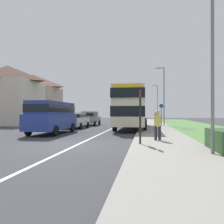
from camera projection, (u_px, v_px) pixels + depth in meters
ground_plane at (77, 145)px, 10.47m from camera, size 120.00×120.00×0.00m
lane_marking_centre at (106, 131)px, 18.38m from camera, size 0.14×60.00×0.01m
pavement_near_side at (159, 133)px, 15.77m from camera, size 3.20×68.00×0.12m
grass_verge_seaward at (223, 135)px, 15.13m from camera, size 6.00×68.00×0.08m
double_decker_bus at (132, 107)px, 21.11m from camera, size 2.80×10.69×3.70m
parked_van_blue at (52, 115)px, 16.21m from camera, size 2.11×5.44×2.33m
parked_car_white at (75, 120)px, 21.92m from camera, size 1.97×4.14×1.56m
parked_car_grey at (90, 118)px, 27.02m from camera, size 1.94×4.26×1.70m
pedestrian_at_stop at (158, 124)px, 11.39m from camera, size 0.34×0.34×1.67m
pedestrian_walking_away at (156, 118)px, 23.76m from camera, size 0.34×0.34×1.67m
bus_stop_sign at (140, 113)px, 10.07m from camera, size 0.09×0.52×2.60m
cycle_route_sign at (161, 114)px, 24.12m from camera, size 0.44×0.08×2.52m
street_lamp_near at (209, 28)px, 7.68m from camera, size 1.14×0.20×7.92m
street_lamp_mid at (163, 92)px, 24.54m from camera, size 1.14×0.20×6.59m
street_lamp_far at (157, 100)px, 41.84m from camera, size 1.14×0.20×6.74m
house_terrace_far_side at (21, 97)px, 31.67m from camera, size 7.52×13.08×7.67m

